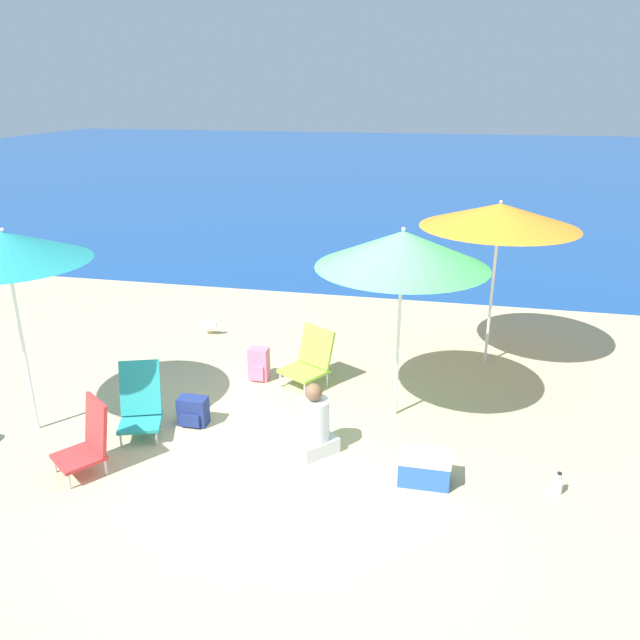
{
  "coord_description": "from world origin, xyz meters",
  "views": [
    {
      "loc": [
        1.34,
        -5.3,
        3.49
      ],
      "look_at": [
        -0.03,
        1.14,
        1.0
      ],
      "focal_mm": 35.0,
      "sensor_mm": 36.0,
      "label": 1
    }
  ],
  "objects": [
    {
      "name": "sea_water",
      "position": [
        0.0,
        25.0,
        0.0
      ],
      "size": [
        60.0,
        40.0,
        0.01
      ],
      "color": "#19478C",
      "rests_on": "ground"
    },
    {
      "name": "ground_plane",
      "position": [
        0.0,
        0.0,
        0.0
      ],
      "size": [
        60.0,
        60.0,
        0.0
      ],
      "primitive_type": "plane",
      "color": "#C6B284"
    },
    {
      "name": "beach_chair_red",
      "position": [
        -1.89,
        -0.73,
        0.33
      ],
      "size": [
        0.61,
        0.62,
        0.72
      ],
      "rotation": [
        0.0,
        0.0,
        -0.63
      ],
      "color": "silver",
      "rests_on": "ground"
    },
    {
      "name": "water_bottle",
      "position": [
        2.46,
        -0.19,
        0.09
      ],
      "size": [
        0.08,
        0.08,
        0.22
      ],
      "color": "silver",
      "rests_on": "ground"
    },
    {
      "name": "beach_umbrella_green",
      "position": [
        0.87,
        0.96,
        1.91
      ],
      "size": [
        1.81,
        1.81,
        2.14
      ],
      "color": "white",
      "rests_on": "ground"
    },
    {
      "name": "backpack_navy",
      "position": [
        -1.27,
        0.28,
        0.16
      ],
      "size": [
        0.31,
        0.21,
        0.32
      ],
      "color": "navy",
      "rests_on": "ground"
    },
    {
      "name": "beach_chair_teal",
      "position": [
        -1.74,
        0.02,
        0.35
      ],
      "size": [
        0.57,
        0.63,
        0.76
      ],
      "rotation": [
        0.0,
        0.0,
        0.33
      ],
      "color": "silver",
      "rests_on": "ground"
    },
    {
      "name": "person_seated_near",
      "position": [
        0.14,
        0.03,
        0.3
      ],
      "size": [
        0.54,
        0.54,
        0.76
      ],
      "rotation": [
        0.0,
        0.0,
        -0.76
      ],
      "color": "silver",
      "rests_on": "ground"
    },
    {
      "name": "cooler_box",
      "position": [
        1.26,
        -0.27,
        0.15
      ],
      "size": [
        0.48,
        0.29,
        0.3
      ],
      "color": "#2859B2",
      "rests_on": "ground"
    },
    {
      "name": "beach_umbrella_teal",
      "position": [
        -2.89,
        -0.16,
        2.01
      ],
      "size": [
        1.61,
        1.61,
        2.2
      ],
      "color": "white",
      "rests_on": "ground"
    },
    {
      "name": "beach_umbrella_orange",
      "position": [
        1.91,
        2.62,
        1.98
      ],
      "size": [
        1.96,
        1.96,
        2.17
      ],
      "color": "white",
      "rests_on": "ground"
    },
    {
      "name": "backpack_pink",
      "position": [
        -0.89,
        1.49,
        0.21
      ],
      "size": [
        0.24,
        0.21,
        0.42
      ],
      "color": "pink",
      "rests_on": "ground"
    },
    {
      "name": "beach_chair_lime",
      "position": [
        -0.24,
        1.51,
        0.34
      ],
      "size": [
        0.7,
        0.72,
        0.71
      ],
      "rotation": [
        0.0,
        0.0,
        -0.54
      ],
      "color": "silver",
      "rests_on": "ground"
    },
    {
      "name": "seagull",
      "position": [
        -2.07,
        2.79,
        0.14
      ],
      "size": [
        0.27,
        0.11,
        0.23
      ],
      "color": "gold",
      "rests_on": "ground"
    }
  ]
}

